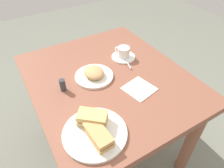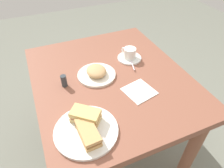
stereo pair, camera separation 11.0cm
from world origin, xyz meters
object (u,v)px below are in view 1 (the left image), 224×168
at_px(sandwich_front, 98,135).
at_px(side_plate, 94,76).
at_px(coffee_saucer, 123,57).
at_px(salt_shaker, 63,85).
at_px(sandwich_back, 92,118).
at_px(spoon, 127,62).
at_px(sandwich_plate, 95,133).
at_px(dining_table, 109,92).
at_px(napkin, 139,89).
at_px(coffee_cup, 123,52).

distance_m(sandwich_front, side_plate, 0.43).
bearing_deg(coffee_saucer, salt_shaker, 102.24).
bearing_deg(sandwich_back, spoon, -51.79).
height_order(side_plate, salt_shaker, salt_shaker).
relative_size(sandwich_plate, salt_shaker, 4.06).
relative_size(dining_table, sandwich_plate, 3.56).
xyz_separation_m(napkin, salt_shaker, (0.20, 0.36, 0.03)).
height_order(dining_table, coffee_cup, coffee_cup).
height_order(sandwich_front, salt_shaker, salt_shaker).
bearing_deg(salt_shaker, spoon, -86.59).
height_order(sandwich_front, coffee_saucer, sandwich_front).
relative_size(dining_table, napkin, 6.83).
distance_m(coffee_saucer, salt_shaker, 0.47).
height_order(dining_table, spoon, spoon).
distance_m(coffee_cup, salt_shaker, 0.46).
bearing_deg(coffee_saucer, sandwich_plate, 135.24).
distance_m(dining_table, coffee_saucer, 0.26).
relative_size(sandwich_back, salt_shaker, 2.08).
height_order(dining_table, coffee_saucer, coffee_saucer).
bearing_deg(coffee_cup, salt_shaker, 102.47).
bearing_deg(dining_table, coffee_saucer, -56.66).
bearing_deg(sandwich_front, sandwich_back, -11.00).
bearing_deg(coffee_saucer, side_plate, 107.85).
relative_size(sandwich_back, spoon, 1.50).
bearing_deg(side_plate, coffee_saucer, -72.15).
distance_m(napkin, salt_shaker, 0.42).
distance_m(sandwich_front, napkin, 0.39).
xyz_separation_m(coffee_cup, salt_shaker, (-0.10, 0.45, -0.01)).
height_order(coffee_cup, spoon, coffee_cup).
bearing_deg(dining_table, side_plate, 62.17).
bearing_deg(dining_table, sandwich_back, 138.66).
distance_m(side_plate, napkin, 0.28).
relative_size(sandwich_plate, coffee_saucer, 1.84).
relative_size(coffee_cup, napkin, 0.70).
relative_size(sandwich_plate, sandwich_back, 1.95).
bearing_deg(coffee_cup, dining_table, 123.82).
distance_m(sandwich_plate, coffee_cup, 0.62).
bearing_deg(sandwich_plate, napkin, -68.18).
distance_m(dining_table, coffee_cup, 0.28).
distance_m(sandwich_plate, spoon, 0.56).
bearing_deg(sandwich_back, sandwich_plate, 162.21).
relative_size(spoon, napkin, 0.65).
distance_m(coffee_cup, napkin, 0.32).
height_order(spoon, napkin, spoon).
xyz_separation_m(sandwich_front, side_plate, (0.39, -0.18, -0.03)).
bearing_deg(napkin, dining_table, 27.41).
height_order(coffee_cup, napkin, coffee_cup).
distance_m(sandwich_back, coffee_cup, 0.57).
distance_m(dining_table, salt_shaker, 0.31).
bearing_deg(coffee_saucer, sandwich_back, 132.76).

